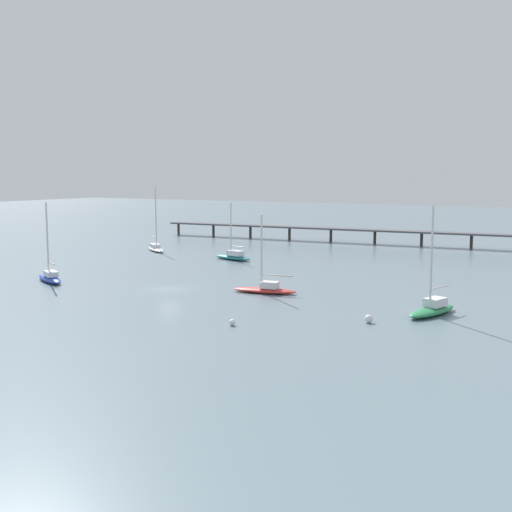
% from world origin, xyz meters
% --- Properties ---
extents(ground_plane, '(400.00, 400.00, 0.00)m').
position_xyz_m(ground_plane, '(0.00, 0.00, 0.00)').
color(ground_plane, slate).
extents(pier, '(75.58, 8.31, 6.73)m').
position_xyz_m(pier, '(19.05, 55.45, 3.66)').
color(pier, '#4C4C51').
rests_on(pier, ground_plane).
extents(sailboat_red, '(7.07, 3.10, 8.11)m').
position_xyz_m(sailboat_red, '(10.10, 3.07, 0.53)').
color(sailboat_red, red).
rests_on(sailboat_red, ground_plane).
extents(sailboat_green, '(3.69, 7.03, 9.60)m').
position_xyz_m(sailboat_green, '(27.89, 1.04, 0.64)').
color(sailboat_green, '#287F4C').
rests_on(sailboat_green, ground_plane).
extents(sailboat_teal, '(6.98, 3.48, 8.16)m').
position_xyz_m(sailboat_teal, '(-6.53, 23.91, 0.59)').
color(sailboat_teal, '#1E727A').
rests_on(sailboat_teal, ground_plane).
extents(sailboat_white, '(6.55, 5.59, 10.26)m').
position_xyz_m(sailboat_white, '(-23.04, 27.12, 0.64)').
color(sailboat_white, white).
rests_on(sailboat_white, ground_plane).
extents(sailboat_blue, '(6.82, 4.68, 9.10)m').
position_xyz_m(sailboat_blue, '(-14.79, -2.86, 0.62)').
color(sailboat_blue, '#2D4CB7').
rests_on(sailboat_blue, ground_plane).
extents(mooring_buoy_inner, '(0.54, 0.54, 0.54)m').
position_xyz_m(mooring_buoy_inner, '(14.73, -11.12, 0.27)').
color(mooring_buoy_inner, silver).
rests_on(mooring_buoy_inner, ground_plane).
extents(mooring_buoy_outer, '(0.70, 0.70, 0.70)m').
position_xyz_m(mooring_buoy_outer, '(24.11, -4.75, 0.35)').
color(mooring_buoy_outer, silver).
rests_on(mooring_buoy_outer, ground_plane).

